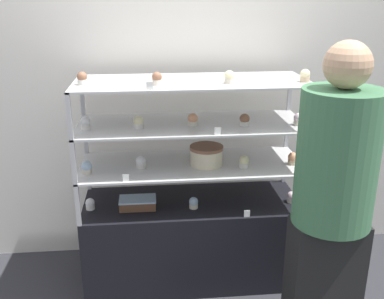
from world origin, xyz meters
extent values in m
plane|color=#2D2D33|center=(0.00, 0.00, 0.00)|extent=(20.00, 20.00, 0.00)
cube|color=silver|center=(0.00, 0.42, 1.30)|extent=(8.00, 0.05, 2.60)
cube|color=black|center=(0.00, 0.00, 0.28)|extent=(1.39, 0.54, 0.56)
cube|color=#B7B7BC|center=(-0.69, 0.26, 0.69)|extent=(0.02, 0.02, 0.26)
cube|color=#B7B7BC|center=(0.69, 0.26, 0.69)|extent=(0.02, 0.02, 0.26)
cube|color=#B7B7BC|center=(-0.69, -0.26, 0.69)|extent=(0.02, 0.02, 0.26)
cube|color=#B7B7BC|center=(0.69, -0.26, 0.69)|extent=(0.02, 0.02, 0.26)
cube|color=silver|center=(0.00, 0.00, 0.82)|extent=(1.39, 0.54, 0.01)
cube|color=#B7B7BC|center=(-0.69, 0.26, 0.95)|extent=(0.02, 0.02, 0.26)
cube|color=#B7B7BC|center=(0.69, 0.26, 0.95)|extent=(0.02, 0.02, 0.26)
cube|color=#B7B7BC|center=(-0.69, -0.26, 0.95)|extent=(0.02, 0.02, 0.26)
cube|color=#B7B7BC|center=(0.69, -0.26, 0.95)|extent=(0.02, 0.02, 0.26)
cube|color=silver|center=(0.00, 0.00, 1.08)|extent=(1.39, 0.54, 0.01)
cube|color=#B7B7BC|center=(-0.69, 0.26, 1.22)|extent=(0.02, 0.02, 0.26)
cube|color=#B7B7BC|center=(0.69, 0.26, 1.22)|extent=(0.02, 0.02, 0.26)
cube|color=#B7B7BC|center=(-0.69, -0.26, 1.22)|extent=(0.02, 0.02, 0.26)
cube|color=#B7B7BC|center=(0.69, -0.26, 1.22)|extent=(0.02, 0.02, 0.26)
cube|color=silver|center=(0.00, 0.00, 1.34)|extent=(1.39, 0.54, 0.01)
cylinder|color=beige|center=(0.09, -0.03, 0.88)|extent=(0.20, 0.20, 0.10)
cylinder|color=#8C5B42|center=(0.09, -0.03, 0.94)|extent=(0.21, 0.21, 0.02)
cube|color=brown|center=(-0.35, -0.06, 0.59)|extent=(0.23, 0.13, 0.05)
cube|color=silver|center=(-0.35, -0.06, 0.62)|extent=(0.23, 0.14, 0.01)
cylinder|color=white|center=(-0.65, -0.05, 0.57)|extent=(0.05, 0.05, 0.03)
sphere|color=white|center=(-0.65, -0.05, 0.60)|extent=(0.06, 0.06, 0.06)
cylinder|color=beige|center=(0.00, -0.10, 0.57)|extent=(0.05, 0.05, 0.03)
sphere|color=silver|center=(0.00, -0.10, 0.60)|extent=(0.06, 0.06, 0.06)
cylinder|color=beige|center=(0.64, -0.08, 0.57)|extent=(0.05, 0.05, 0.03)
sphere|color=silver|center=(0.64, -0.08, 0.60)|extent=(0.06, 0.06, 0.06)
cube|color=white|center=(0.31, -0.25, 0.58)|extent=(0.04, 0.00, 0.04)
cylinder|color=beige|center=(-0.64, -0.11, 0.84)|extent=(0.06, 0.06, 0.03)
sphere|color=silver|center=(-0.64, -0.11, 0.87)|extent=(0.06, 0.06, 0.06)
cylinder|color=white|center=(-0.32, -0.05, 0.84)|extent=(0.06, 0.06, 0.03)
sphere|color=white|center=(-0.32, -0.05, 0.87)|extent=(0.06, 0.06, 0.06)
cylinder|color=white|center=(0.31, -0.10, 0.84)|extent=(0.06, 0.06, 0.03)
sphere|color=#F4EAB2|center=(0.31, -0.10, 0.87)|extent=(0.06, 0.06, 0.06)
cylinder|color=#CCB28C|center=(0.63, -0.08, 0.84)|extent=(0.06, 0.06, 0.03)
sphere|color=#E5996B|center=(0.63, -0.08, 0.87)|extent=(0.06, 0.06, 0.06)
cube|color=white|center=(-0.40, -0.25, 0.84)|extent=(0.04, 0.00, 0.04)
cylinder|color=white|center=(-0.63, -0.06, 1.10)|extent=(0.06, 0.06, 0.03)
sphere|color=white|center=(-0.63, -0.06, 1.13)|extent=(0.06, 0.06, 0.06)
cylinder|color=white|center=(-0.32, -0.07, 1.10)|extent=(0.06, 0.06, 0.03)
sphere|color=#F4EAB2|center=(-0.32, -0.07, 1.13)|extent=(0.06, 0.06, 0.06)
cylinder|color=beige|center=(0.00, -0.05, 1.10)|extent=(0.06, 0.06, 0.03)
sphere|color=#E5996B|center=(0.00, -0.05, 1.13)|extent=(0.06, 0.06, 0.06)
cylinder|color=white|center=(0.31, -0.08, 1.10)|extent=(0.06, 0.06, 0.03)
sphere|color=#8C5B42|center=(0.31, -0.08, 1.13)|extent=(0.06, 0.06, 0.06)
cylinder|color=beige|center=(0.64, -0.10, 1.10)|extent=(0.06, 0.06, 0.03)
sphere|color=silver|center=(0.64, -0.10, 1.13)|extent=(0.06, 0.06, 0.06)
cube|color=white|center=(0.12, -0.25, 1.11)|extent=(0.04, 0.00, 0.04)
cylinder|color=white|center=(-0.63, -0.06, 1.36)|extent=(0.05, 0.05, 0.03)
sphere|color=#8C5B42|center=(-0.63, -0.06, 1.39)|extent=(0.06, 0.06, 0.06)
cylinder|color=beige|center=(-0.21, -0.11, 1.36)|extent=(0.05, 0.05, 0.03)
sphere|color=#8C5B42|center=(-0.21, -0.11, 1.39)|extent=(0.06, 0.06, 0.06)
cylinder|color=beige|center=(0.20, -0.11, 1.36)|extent=(0.05, 0.05, 0.03)
sphere|color=#F4EAB2|center=(0.20, -0.11, 1.39)|extent=(0.06, 0.06, 0.06)
cylinder|color=#CCB28C|center=(0.65, -0.10, 1.36)|extent=(0.05, 0.05, 0.03)
sphere|color=#F4EAB2|center=(0.65, -0.10, 1.39)|extent=(0.06, 0.06, 0.06)
cube|color=white|center=(-0.25, -0.25, 1.37)|extent=(0.04, 0.00, 0.04)
cube|color=black|center=(0.62, -0.72, 0.38)|extent=(0.37, 0.20, 0.77)
cylinder|color=#3F724C|center=(0.62, -0.72, 1.10)|extent=(0.39, 0.39, 0.67)
sphere|color=tan|center=(0.62, -0.72, 1.54)|extent=(0.22, 0.22, 0.22)
camera|label=1|loc=(-0.26, -2.63, 1.85)|focal=42.00mm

